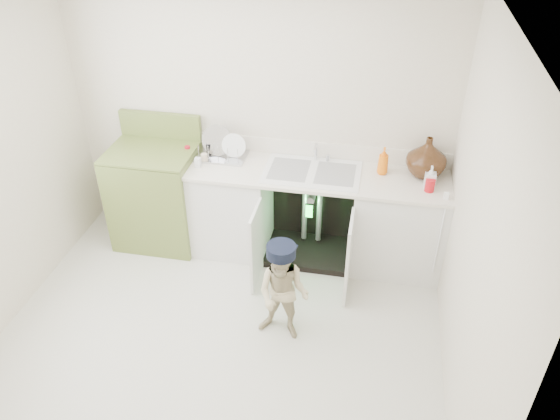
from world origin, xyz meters
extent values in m
plane|color=beige|center=(0.00, 0.00, 0.00)|extent=(3.50, 3.50, 0.00)
cube|color=beige|center=(0.00, 1.50, 1.25)|extent=(3.50, 2.50, 0.02)
cube|color=beige|center=(0.00, -1.50, 1.25)|extent=(3.50, 2.50, 0.02)
cube|color=beige|center=(1.75, 0.00, 1.25)|extent=(2.50, 3.00, 0.02)
plane|color=white|center=(0.00, 0.00, 2.50)|extent=(3.50, 3.50, 0.00)
cube|color=silver|center=(-0.25, 1.20, 0.43)|extent=(0.80, 0.60, 0.86)
cube|color=silver|center=(1.35, 1.20, 0.43)|extent=(0.80, 0.60, 0.86)
cube|color=black|center=(0.55, 1.47, 0.43)|extent=(0.80, 0.06, 0.86)
cube|color=black|center=(0.55, 1.20, 0.03)|extent=(0.80, 0.60, 0.06)
cylinder|color=gray|center=(0.48, 1.30, 0.45)|extent=(0.05, 0.05, 0.70)
cylinder|color=gray|center=(0.62, 1.30, 0.45)|extent=(0.05, 0.05, 0.70)
cylinder|color=gray|center=(0.55, 1.25, 0.62)|extent=(0.07, 0.18, 0.07)
cube|color=silver|center=(0.15, 0.70, 0.40)|extent=(0.03, 0.40, 0.76)
cube|color=silver|center=(0.95, 0.70, 0.40)|extent=(0.02, 0.40, 0.76)
cube|color=white|center=(0.55, 1.20, 0.89)|extent=(2.44, 0.64, 0.03)
cube|color=white|center=(0.55, 1.49, 0.98)|extent=(2.44, 0.02, 0.15)
cube|color=white|center=(0.55, 1.20, 0.90)|extent=(0.85, 0.55, 0.02)
cube|color=gray|center=(0.34, 1.20, 0.91)|extent=(0.34, 0.40, 0.01)
cube|color=gray|center=(0.76, 1.20, 0.91)|extent=(0.34, 0.40, 0.01)
cylinder|color=silver|center=(0.55, 1.42, 0.99)|extent=(0.03, 0.03, 0.17)
cylinder|color=silver|center=(0.55, 1.36, 1.06)|extent=(0.02, 0.14, 0.02)
cylinder|color=silver|center=(0.66, 1.42, 0.94)|extent=(0.04, 0.04, 0.06)
cylinder|color=white|center=(1.68, 0.89, 0.55)|extent=(0.01, 0.01, 0.70)
cube|color=white|center=(1.68, 0.98, 0.93)|extent=(0.04, 0.02, 0.06)
cube|color=silver|center=(-0.31, 1.32, 0.91)|extent=(0.46, 0.31, 0.02)
cylinder|color=silver|center=(-0.35, 1.34, 0.99)|extent=(0.28, 0.10, 0.28)
cylinder|color=white|center=(-0.19, 1.32, 0.98)|extent=(0.22, 0.06, 0.22)
cylinder|color=silver|center=(-0.49, 1.22, 0.99)|extent=(0.01, 0.01, 0.13)
cylinder|color=silver|center=(-0.40, 1.22, 0.99)|extent=(0.01, 0.01, 0.13)
cylinder|color=silver|center=(-0.31, 1.22, 0.99)|extent=(0.01, 0.01, 0.13)
cylinder|color=silver|center=(-0.22, 1.22, 0.99)|extent=(0.01, 0.01, 0.13)
cylinder|color=silver|center=(-0.13, 1.22, 0.99)|extent=(0.01, 0.01, 0.13)
imported|color=#4B2615|center=(1.51, 1.34, 1.08)|extent=(0.34, 0.34, 0.36)
imported|color=orange|center=(1.15, 1.30, 1.02)|extent=(0.10, 0.10, 0.25)
imported|color=white|center=(1.55, 1.14, 1.00)|extent=(0.09, 0.09, 0.20)
cylinder|color=red|center=(1.55, 1.08, 0.96)|extent=(0.08, 0.08, 0.11)
cylinder|color=#B60F23|center=(-0.62, 1.28, 0.95)|extent=(0.05, 0.05, 0.10)
cylinder|color=beige|center=(-0.44, 1.20, 0.94)|extent=(0.06, 0.06, 0.08)
cylinder|color=black|center=(-0.43, 1.32, 0.96)|extent=(0.04, 0.04, 0.12)
cube|color=white|center=(-0.46, 1.10, 0.95)|extent=(0.05, 0.05, 0.09)
cube|color=olive|center=(-0.94, 1.18, 0.48)|extent=(0.79, 0.65, 0.96)
cube|color=olive|center=(-0.94, 1.18, 0.97)|extent=(0.79, 0.65, 0.02)
cube|color=olive|center=(-0.94, 1.46, 1.10)|extent=(0.79, 0.06, 0.25)
cylinder|color=black|center=(-1.13, 1.02, 0.96)|extent=(0.18, 0.18, 0.02)
cylinder|color=silver|center=(-1.13, 1.02, 0.98)|extent=(0.21, 0.21, 0.01)
cylinder|color=black|center=(-1.13, 1.33, 0.96)|extent=(0.18, 0.18, 0.02)
cylinder|color=silver|center=(-1.13, 1.33, 0.98)|extent=(0.21, 0.21, 0.01)
cylinder|color=black|center=(-0.74, 1.02, 0.96)|extent=(0.18, 0.18, 0.02)
cylinder|color=silver|center=(-0.74, 1.02, 0.98)|extent=(0.21, 0.21, 0.01)
cylinder|color=black|center=(-0.74, 1.33, 0.96)|extent=(0.18, 0.18, 0.02)
cylinder|color=silver|center=(-0.74, 1.33, 0.98)|extent=(0.21, 0.21, 0.01)
imported|color=beige|center=(0.50, 0.12, 0.43)|extent=(0.46, 0.38, 0.86)
cylinder|color=black|center=(0.50, 0.12, 0.83)|extent=(0.25, 0.25, 0.09)
cube|color=black|center=(0.51, 0.22, 0.80)|extent=(0.18, 0.11, 0.01)
cube|color=black|center=(0.58, 0.86, 0.72)|extent=(0.07, 0.01, 0.14)
cube|color=#26F23F|center=(0.58, 0.85, 0.72)|extent=(0.06, 0.00, 0.12)
camera|label=1|loc=(1.07, -2.94, 3.30)|focal=35.00mm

